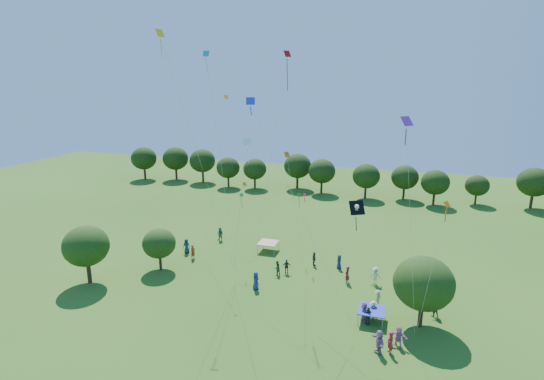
{
  "coord_description": "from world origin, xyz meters",
  "views": [
    {
      "loc": [
        10.57,
        -18.92,
        19.94
      ],
      "look_at": [
        0.0,
        14.0,
        11.0
      ],
      "focal_mm": 28.0,
      "sensor_mm": 36.0,
      "label": 1
    }
  ],
  "objects": [
    {
      "name": "small_kite_5",
      "position": [
        10.7,
        9.74,
        14.93
      ],
      "size": [
        2.23,
        2.57,
        16.45
      ],
      "color": "#661A9D"
    },
    {
      "name": "crowd_person_3",
      "position": [
        8.85,
        14.94,
        0.8
      ],
      "size": [
        0.82,
        1.14,
        1.6
      ],
      "primitive_type": "imported",
      "rotation": [
        0.0,
        0.0,
        4.34
      ],
      "color": "beige",
      "rests_on": "ground"
    },
    {
      "name": "crowd_person_5",
      "position": [
        8.15,
        14.14,
        0.88
      ],
      "size": [
        1.14,
        1.75,
        1.77
      ],
      "primitive_type": "imported",
      "rotation": [
        0.0,
        0.0,
        5.08
      ],
      "color": "#A35F95",
      "rests_on": "ground"
    },
    {
      "name": "crowd_person_2",
      "position": [
        -11.35,
        27.69,
        0.87
      ],
      "size": [
        0.89,
        0.52,
        1.74
      ],
      "primitive_type": "imported",
      "rotation": [
        0.0,
        0.0,
        -0.07
      ],
      "color": "#285E34",
      "rests_on": "ground"
    },
    {
      "name": "crowd_person_1",
      "position": [
        10.5,
        10.34,
        0.89
      ],
      "size": [
        0.68,
        0.79,
        1.78
      ],
      "primitive_type": "imported",
      "rotation": [
        0.0,
        0.0,
        5.18
      ],
      "color": "maroon",
      "rests_on": "ground"
    },
    {
      "name": "crowd_person_4",
      "position": [
        1.72,
        23.92,
        0.81
      ],
      "size": [
        0.85,
        1.04,
        1.62
      ],
      "primitive_type": "imported",
      "rotation": [
        0.0,
        0.0,
        2.09
      ],
      "color": "#423834",
      "rests_on": "ground"
    },
    {
      "name": "crowd_person_12",
      "position": [
        -13.5,
        22.79,
        0.89
      ],
      "size": [
        0.92,
        0.57,
        1.77
      ],
      "primitive_type": "imported",
      "rotation": [
        0.0,
        0.0,
        6.4
      ],
      "color": "navy",
      "rests_on": "ground"
    },
    {
      "name": "crowd_person_6",
      "position": [
        -2.58,
        16.81,
        0.91
      ],
      "size": [
        0.99,
        0.96,
        1.82
      ],
      "primitive_type": "imported",
      "rotation": [
        0.0,
        0.0,
        2.4
      ],
      "color": "navy",
      "rests_on": "ground"
    },
    {
      "name": "pirate_kite",
      "position": [
        7.26,
        12.28,
        10.47
      ],
      "size": [
        3.58,
        1.1,
        9.79
      ],
      "color": "black"
    },
    {
      "name": "small_kite_0",
      "position": [
        13.3,
        11.72,
        9.49
      ],
      "size": [
        1.41,
        0.6,
        10.5
      ],
      "color": "#BE560B"
    },
    {
      "name": "near_tree_west",
      "position": [
        -19.17,
        12.99,
        3.96
      ],
      "size": [
        4.52,
        4.52,
        6.0
      ],
      "color": "#422B19",
      "rests_on": "ground"
    },
    {
      "name": "crowd_person_15",
      "position": [
        9.08,
        17.12,
        0.78
      ],
      "size": [
        0.84,
        1.12,
        1.56
      ],
      "primitive_type": "imported",
      "rotation": [
        0.0,
        0.0,
        4.29
      ],
      "color": "#BAAE94",
      "rests_on": "ground"
    },
    {
      "name": "crowd_person_17",
      "position": [
        11.06,
        11.53,
        0.81
      ],
      "size": [
        1.59,
        0.9,
        1.62
      ],
      "primitive_type": "imported",
      "rotation": [
        0.0,
        0.0,
        6.03
      ],
      "color": "#AF66A8",
      "rests_on": "ground"
    },
    {
      "name": "crowd_person_7",
      "position": [
        5.79,
        20.89,
        0.9
      ],
      "size": [
        0.63,
        0.78,
        1.8
      ],
      "primitive_type": "imported",
      "rotation": [
        0.0,
        0.0,
        4.38
      ],
      "color": "maroon",
      "rests_on": "ground"
    },
    {
      "name": "tent_blue",
      "position": [
        8.75,
        14.42,
        1.04
      ],
      "size": [
        2.2,
        2.2,
        1.1
      ],
      "color": "#1C35B8",
      "rests_on": "ground"
    },
    {
      "name": "small_kite_10",
      "position": [
        -6.7,
        11.34,
        18.43
      ],
      "size": [
        2.14,
        8.53,
        22.28
      ],
      "color": "yellow"
    },
    {
      "name": "near_tree_east",
      "position": [
        12.71,
        14.84,
        3.94
      ],
      "size": [
        4.9,
        4.9,
        6.15
      ],
      "color": "#422B19",
      "rests_on": "ground"
    },
    {
      "name": "small_kite_11",
      "position": [
        -5.92,
        21.38,
        6.54
      ],
      "size": [
        0.97,
        4.16,
        6.84
      ],
      "color": "green"
    },
    {
      "name": "crowd_person_14",
      "position": [
        13.9,
        16.91,
        0.84
      ],
      "size": [
        0.94,
        0.76,
        1.68
      ],
      "primitive_type": "imported",
      "rotation": [
        0.0,
        0.0,
        3.59
      ],
      "color": "#244D21",
      "rests_on": "ground"
    },
    {
      "name": "small_kite_6",
      "position": [
        -2.08,
        12.91,
        12.67
      ],
      "size": [
        4.27,
        6.0,
        14.3
      ],
      "color": "white"
    },
    {
      "name": "crowd_person_13",
      "position": [
        -11.95,
        21.48,
        0.86
      ],
      "size": [
        0.59,
        0.74,
        1.71
      ],
      "primitive_type": "imported",
      "rotation": [
        0.0,
        0.0,
        1.25
      ],
      "color": "#9D381C",
      "rests_on": "ground"
    },
    {
      "name": "small_kite_3",
      "position": [
        -0.39,
        26.17,
        6.26
      ],
      "size": [
        2.54,
        1.42,
        6.2
      ],
      "color": "#228919"
    },
    {
      "name": "tent_red_stripe",
      "position": [
        -4.47,
        26.38,
        1.04
      ],
      "size": [
        2.2,
        2.2,
        1.1
      ],
      "color": "red",
      "rests_on": "ground"
    },
    {
      "name": "small_kite_4",
      "position": [
        1.89,
        8.94,
        14.76
      ],
      "size": [
        7.52,
        3.4,
        17.56
      ],
      "color": "#1423CE"
    },
    {
      "name": "small_kite_9",
      "position": [
        -8.53,
        27.15,
        6.57
      ],
      "size": [
        3.96,
        2.67,
        6.67
      ],
      "color": "#D4560B"
    },
    {
      "name": "small_kite_2",
      "position": [
        -8.76,
        22.76,
        13.4
      ],
      "size": [
        3.06,
        1.19,
        17.16
      ],
      "color": "orange"
    },
    {
      "name": "crowd_person_11",
      "position": [
        9.69,
        10.16,
        0.93
      ],
      "size": [
        1.42,
        1.81,
        1.86
      ],
      "primitive_type": "imported",
      "rotation": [
        0.0,
        0.0,
        5.25
      ],
      "color": "#A05EA2",
      "rests_on": "ground"
    },
    {
      "name": "crowd_person_16",
      "position": [
        8.53,
        13.82,
        0.8
      ],
      "size": [
        1.01,
        0.88,
        1.59
      ],
      "primitive_type": "imported",
      "rotation": [
        0.0,
        0.0,
        0.6
      ],
      "color": "#3D3631",
      "rests_on": "ground"
    },
    {
      "name": "crowd_person_10",
      "position": [
        -0.66,
        21.14,
        0.78
      ],
      "size": [
        1.0,
        0.64,
        1.56
      ],
      "primitive_type": "imported",
      "rotation": [
        0.0,
        0.0,
        3.41
      ],
      "color": "#37322C",
      "rests_on": "ground"
    },
    {
      "name": "treeline",
      "position": [
        -1.73,
        55.43,
        4.09
      ],
      "size": [
        88.01,
        8.77,
        6.77
      ],
      "color": "#422B19",
      "rests_on": "ground"
    },
    {
      "name": "crowd_person_8",
      "position": [
        -1.53,
        20.48,
        0.78
      ],
      "size": [
        0.75,
        0.88,
        1.57
      ],
      "primitive_type": "imported",
      "rotation": [
        0.0,
        0.0,
        4.17
      ],
      "color": "#214F29",
      "rests_on": "ground"
    },
    {
      "name": "crowd_person_0",
      "position": [
        4.48,
        24.04,
        0.8
      ],
      "size": [
        0.46,
        0.81,
        1.59
      ],
      "primitive_type": "imported",
      "rotation": [
        0.0,
        0.0,
        4.66
      ],
      "color": "navy",
      "rests_on": "ground"
    },
    {
      "name": "small_kite_1",
      "position": [
        0.54,
        18.13,
        10.81
      ],
      "size": [
        1.47,
        3.03,
        12.4
      ],
      "color": "orange"
    },
    {
      "name": "small_kite_7",
      "position": [
        -7.23,
        18.29,
        17.45
      ],
      "size": [
        3.13,
        0.98,
        21.33
      ],
      "color": "#0B96B0"
    },
    {
      "name": "near_tree_north",
      "position": [
        -14.02,
        17.94,
        2.98
      ],
      "size": [
        3.55,
        3.55,
        4.59
      ],
      "color": "#422B19",
      "rests_on": "ground"
    },
    {
      "name": "small_kite_8",
      "position": [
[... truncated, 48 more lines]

